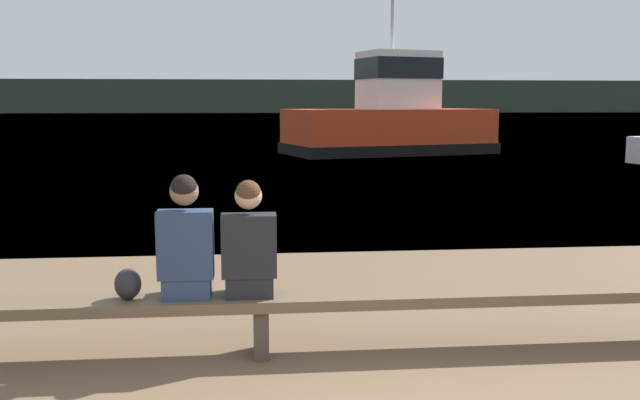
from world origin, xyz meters
The scene contains 7 objects.
water_surface centered at (0.00, 126.23, 0.00)m, with size 240.00×240.00×0.00m, color #426B8E.
far_shoreline centered at (0.00, 137.03, 3.08)m, with size 600.00×12.00×6.16m, color #2D3D2D.
bench_main centered at (-0.65, 2.37, 0.41)m, with size 8.79×0.42×0.49m.
person_left centered at (-1.23, 2.37, 0.93)m, with size 0.43×0.37×0.98m.
person_right centered at (-0.74, 2.37, 0.90)m, with size 0.43×0.36×0.93m.
shopping_bag centered at (-1.69, 2.38, 0.61)m, with size 0.21×0.21×0.24m.
tugboat_red centered at (4.83, 24.66, 1.25)m, with size 8.68×5.70×7.45m.
Camera 1 is at (-0.73, -3.16, 2.02)m, focal length 40.00 mm.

